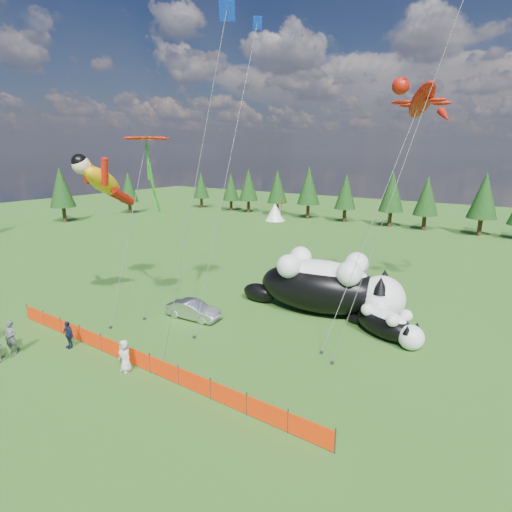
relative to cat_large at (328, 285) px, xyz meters
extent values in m
plane|color=#123509|center=(-5.10, -9.29, -2.00)|extent=(160.00, 160.00, 0.00)
cylinder|color=#262626|center=(-16.10, -12.29, -1.45)|extent=(0.06, 0.06, 1.10)
cylinder|color=#262626|center=(-14.10, -12.29, -1.45)|extent=(0.06, 0.06, 1.10)
cylinder|color=#262626|center=(-12.10, -12.29, -1.45)|extent=(0.06, 0.06, 1.10)
cylinder|color=#262626|center=(-10.10, -12.29, -1.45)|extent=(0.06, 0.06, 1.10)
cylinder|color=#262626|center=(-8.10, -12.29, -1.45)|extent=(0.06, 0.06, 1.10)
cylinder|color=#262626|center=(-6.10, -12.29, -1.45)|extent=(0.06, 0.06, 1.10)
cylinder|color=#262626|center=(-4.10, -12.29, -1.45)|extent=(0.06, 0.06, 1.10)
cylinder|color=#262626|center=(-2.10, -12.29, -1.45)|extent=(0.06, 0.06, 1.10)
cylinder|color=#262626|center=(-0.10, -12.29, -1.45)|extent=(0.06, 0.06, 1.10)
cylinder|color=#262626|center=(1.90, -12.29, -1.45)|extent=(0.06, 0.06, 1.10)
cylinder|color=#262626|center=(3.90, -12.29, -1.45)|extent=(0.06, 0.06, 1.10)
cylinder|color=#262626|center=(5.90, -12.29, -1.45)|extent=(0.06, 0.06, 1.10)
cube|color=#FF3205|center=(-15.10, -12.29, -1.50)|extent=(2.00, 0.04, 0.90)
cube|color=#FF3205|center=(-13.10, -12.29, -1.50)|extent=(2.00, 0.04, 0.90)
cube|color=#FF3205|center=(-11.10, -12.29, -1.50)|extent=(2.00, 0.04, 0.90)
cube|color=#FF3205|center=(-9.10, -12.29, -1.50)|extent=(2.00, 0.04, 0.90)
cube|color=#FF3205|center=(-7.10, -12.29, -1.50)|extent=(2.00, 0.04, 0.90)
cube|color=#FF3205|center=(-5.10, -12.29, -1.50)|extent=(2.00, 0.04, 0.90)
cube|color=#FF3205|center=(-3.10, -12.29, -1.50)|extent=(2.00, 0.04, 0.90)
cube|color=#FF3205|center=(-1.10, -12.29, -1.50)|extent=(2.00, 0.04, 0.90)
cube|color=#FF3205|center=(0.90, -12.29, -1.50)|extent=(2.00, 0.04, 0.90)
cube|color=#FF3205|center=(2.90, -12.29, -1.50)|extent=(2.00, 0.04, 0.90)
cube|color=#FF3205|center=(4.90, -12.29, -1.50)|extent=(2.00, 0.04, 0.90)
ellipsoid|color=black|center=(-0.50, -0.08, -0.25)|extent=(9.26, 5.45, 3.48)
ellipsoid|color=white|center=(-0.50, -0.08, 0.62)|extent=(6.97, 3.95, 2.13)
sphere|color=white|center=(3.51, 0.59, -0.45)|extent=(3.10, 3.10, 3.10)
sphere|color=#CA4E52|center=(4.81, 0.81, -0.45)|extent=(0.43, 0.43, 0.43)
ellipsoid|color=black|center=(-5.08, -0.85, -1.32)|extent=(2.90, 1.79, 1.35)
cone|color=black|center=(3.67, -0.33, 0.79)|extent=(1.08, 1.08, 1.08)
cone|color=black|center=(3.36, 1.51, 0.79)|extent=(1.08, 1.08, 1.08)
sphere|color=white|center=(1.39, 1.51, 1.39)|extent=(1.63, 1.63, 1.63)
sphere|color=white|center=(1.81, -0.97, 1.39)|extent=(1.63, 1.63, 1.63)
sphere|color=white|center=(-2.61, 0.84, 1.39)|extent=(1.63, 1.63, 1.63)
sphere|color=white|center=(-2.20, -1.64, 1.39)|extent=(1.63, 1.63, 1.63)
ellipsoid|color=black|center=(4.44, -1.56, -1.19)|extent=(4.46, 3.33, 1.62)
ellipsoid|color=white|center=(4.44, -1.56, -0.78)|extent=(3.34, 2.44, 0.99)
sphere|color=white|center=(6.18, -2.30, -1.28)|extent=(1.44, 1.44, 1.44)
sphere|color=#CA4E52|center=(6.74, -2.54, -1.28)|extent=(0.20, 0.20, 0.20)
ellipsoid|color=black|center=(2.46, -0.71, -1.68)|extent=(1.41, 1.07, 0.63)
cone|color=black|center=(6.01, -2.70, -0.70)|extent=(0.50, 0.50, 0.50)
cone|color=black|center=(6.35, -1.90, -0.70)|extent=(0.50, 0.50, 0.50)
sphere|color=white|center=(5.58, -1.41, -0.42)|extent=(0.76, 0.76, 0.76)
sphere|color=white|center=(5.12, -2.48, -0.42)|extent=(0.76, 0.76, 0.76)
sphere|color=white|center=(3.85, -0.67, -0.42)|extent=(0.76, 0.76, 0.76)
sphere|color=white|center=(3.39, -1.74, -0.42)|extent=(0.76, 0.76, 0.76)
imported|color=#BBBAC0|center=(-6.95, -6.02, -1.38)|extent=(3.85, 1.71, 1.23)
imported|color=#504F54|center=(-11.92, -15.23, -1.01)|extent=(0.85, 0.73, 1.96)
imported|color=#131E36|center=(-10.01, -13.06, -1.18)|extent=(0.95, 0.49, 1.62)
imported|color=beige|center=(-5.26, -12.89, -1.14)|extent=(0.87, 0.60, 1.70)
cylinder|color=#595959|center=(-10.60, -8.35, 2.61)|extent=(0.03, 0.03, 9.19)
cube|color=#262626|center=(-9.53, -8.02, -1.92)|extent=(0.15, 0.15, 0.16)
cylinder|color=#595959|center=(3.24, -1.27, 5.03)|extent=(0.03, 0.03, 16.40)
cube|color=#262626|center=(2.24, -5.63, -1.92)|extent=(0.15, 0.15, 0.16)
cylinder|color=#595959|center=(-10.57, -7.89, 3.94)|extent=(0.03, 0.03, 12.44)
cube|color=#262626|center=(-10.25, -10.15, -1.92)|extent=(0.15, 0.15, 0.16)
cube|color=#22961B|center=(-10.90, -5.64, 7.05)|extent=(0.21, 0.21, 4.72)
cylinder|color=#595959|center=(-4.85, -4.88, 7.35)|extent=(0.03, 0.03, 19.53)
cube|color=#262626|center=(-4.90, -8.17, -1.92)|extent=(0.15, 0.15, 0.16)
cylinder|color=#595959|center=(5.12, -3.78, 7.73)|extent=(0.03, 0.03, 20.19)
cube|color=#262626|center=(3.19, -6.34, -1.92)|extent=(0.15, 0.15, 0.16)
cylinder|color=#595959|center=(-2.05, -11.10, 6.14)|extent=(0.03, 0.03, 16.51)
cube|color=#262626|center=(-4.10, -11.44, -1.92)|extent=(0.15, 0.15, 0.16)
camera|label=1|loc=(10.49, -24.26, 8.87)|focal=28.00mm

